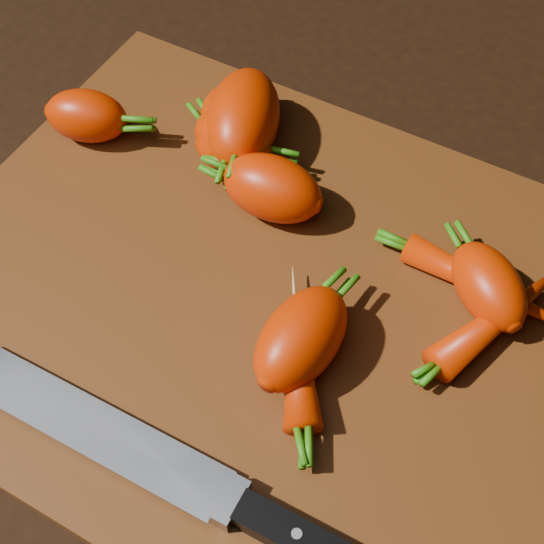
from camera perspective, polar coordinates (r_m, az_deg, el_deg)
The scene contains 14 objects.
ground at distance 0.56m, azimuth -0.50°, elevation -2.78°, with size 2.00×2.00×0.01m, color black.
cutting_board at distance 0.55m, azimuth -0.51°, elevation -2.18°, with size 0.50×0.40×0.01m, color #4D270D.
carrot_0 at distance 0.65m, azimuth -13.80°, elevation 11.35°, with size 0.07×0.04×0.04m, color red.
carrot_1 at distance 0.61m, azimuth -3.45°, elevation 9.79°, with size 0.06×0.04×0.04m, color red.
carrot_2 at distance 0.62m, azimuth -2.21°, elevation 11.46°, with size 0.10×0.06×0.06m, color red.
carrot_3 at distance 0.50m, azimuth 2.21°, elevation -5.00°, with size 0.08×0.05×0.05m, color red.
carrot_4 at distance 0.57m, azimuth 0.01°, elevation 6.32°, with size 0.08×0.05×0.05m, color red.
carrot_5 at distance 0.61m, azimuth -2.87°, elevation 9.24°, with size 0.06×0.04×0.04m, color red.
carrot_6 at distance 0.54m, azimuth 15.99°, elevation -1.02°, with size 0.07×0.04×0.04m, color red.
carrot_7 at distance 0.54m, azimuth 16.91°, elevation -3.17°, with size 0.13×0.03×0.03m, color red.
carrot_8 at distance 0.55m, azimuth 16.11°, elevation -1.20°, with size 0.13×0.02×0.02m, color red.
carrot_9 at distance 0.50m, azimuth 2.02°, elevation -6.52°, with size 0.10×0.03×0.03m, color red.
carrot_10 at distance 0.63m, azimuth -3.57°, elevation 11.57°, with size 0.06×0.04×0.04m, color red.
knife at distance 0.49m, azimuth -11.72°, elevation -12.27°, with size 0.31×0.04×0.02m.
Camera 1 is at (0.15, -0.25, 0.47)m, focal length 50.00 mm.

